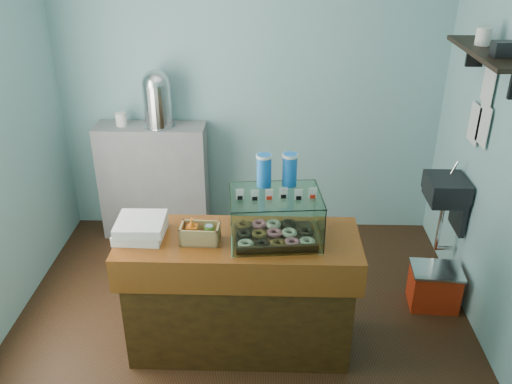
{
  "coord_description": "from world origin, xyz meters",
  "views": [
    {
      "loc": [
        0.21,
        -3.28,
        2.77
      ],
      "look_at": [
        0.11,
        -0.15,
        1.19
      ],
      "focal_mm": 38.0,
      "sensor_mm": 36.0,
      "label": 1
    }
  ],
  "objects_px": {
    "display_case": "(275,213)",
    "red_cooler": "(434,287)",
    "coffee_urn": "(157,97)",
    "counter": "(240,292)"
  },
  "relations": [
    {
      "from": "display_case",
      "to": "coffee_urn",
      "type": "bearing_deg",
      "value": 118.64
    },
    {
      "from": "display_case",
      "to": "red_cooler",
      "type": "xyz_separation_m",
      "value": [
        1.28,
        0.46,
        -0.9
      ]
    },
    {
      "from": "coffee_urn",
      "to": "red_cooler",
      "type": "height_order",
      "value": "coffee_urn"
    },
    {
      "from": "counter",
      "to": "coffee_urn",
      "type": "bearing_deg",
      "value": 117.18
    },
    {
      "from": "red_cooler",
      "to": "coffee_urn",
      "type": "bearing_deg",
      "value": 158.91
    },
    {
      "from": "red_cooler",
      "to": "counter",
      "type": "bearing_deg",
      "value": -158.11
    },
    {
      "from": "display_case",
      "to": "red_cooler",
      "type": "height_order",
      "value": "display_case"
    },
    {
      "from": "counter",
      "to": "display_case",
      "type": "relative_size",
      "value": 2.57
    },
    {
      "from": "display_case",
      "to": "coffee_urn",
      "type": "relative_size",
      "value": 1.21
    },
    {
      "from": "counter",
      "to": "display_case",
      "type": "height_order",
      "value": "display_case"
    }
  ]
}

